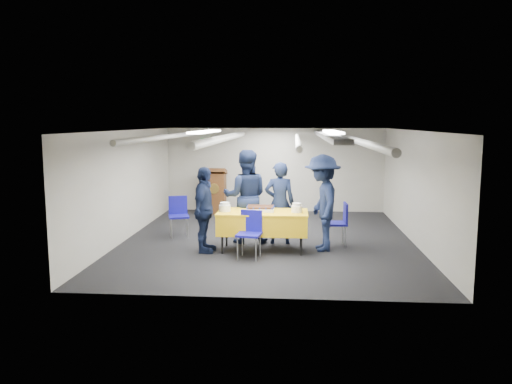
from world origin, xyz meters
TOP-DOWN VIEW (x-y plane):
  - ground at (0.00, 0.00)m, footprint 7.00×7.00m
  - room_shell at (0.09, 0.41)m, footprint 6.00×7.00m
  - serving_table at (-0.06, -0.87)m, footprint 1.73×0.84m
  - sheet_cake at (-0.11, -0.80)m, footprint 0.54×0.42m
  - plate_stack_left at (-0.79, -0.92)m, footprint 0.22×0.22m
  - plate_stack_right at (0.59, -0.92)m, footprint 0.21×0.21m
  - podium at (-1.60, 3.05)m, footprint 0.62×0.53m
  - chair_near at (-0.26, -1.38)m, footprint 0.48×0.48m
  - chair_right at (1.46, -0.35)m, footprint 0.44×0.44m
  - chair_left at (-1.96, 0.23)m, footprint 0.53×0.53m
  - sailor_a at (0.25, -0.26)m, footprint 0.64×0.44m
  - sailor_b at (-0.45, -0.22)m, footprint 0.97×0.78m
  - sailor_c at (-1.16, -1.06)m, footprint 0.48×0.99m
  - sailor_d at (1.08, -0.73)m, footprint 0.81×1.27m

SIDE VIEW (x-z plane):
  - ground at x=0.00m, z-range 0.00..0.00m
  - chair_near at x=-0.26m, z-range 0.10..0.97m
  - chair_right at x=1.46m, z-range 0.10..0.97m
  - chair_left at x=-1.96m, z-range 0.10..0.97m
  - serving_table at x=-0.06m, z-range 0.17..0.94m
  - podium at x=-1.60m, z-range -0.01..1.24m
  - sheet_cake at x=-0.11m, z-range 0.77..0.86m
  - sailor_c at x=-1.16m, z-range 0.00..1.64m
  - sailor_a at x=0.25m, z-range 0.00..1.68m
  - plate_stack_left at x=-0.79m, z-range 0.76..0.94m
  - plate_stack_right at x=0.59m, z-range 0.76..0.94m
  - sailor_d at x=1.08m, z-range 0.00..1.86m
  - sailor_b at x=-0.45m, z-range 0.00..1.91m
  - room_shell at x=0.09m, z-range 0.66..2.96m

